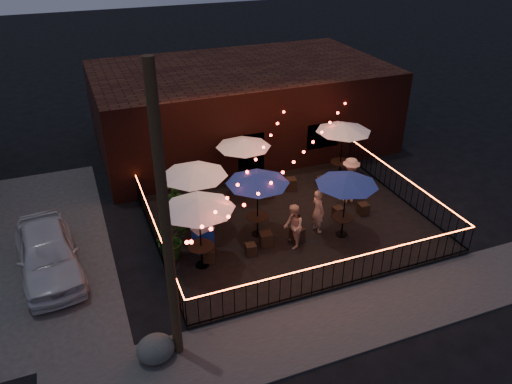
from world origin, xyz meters
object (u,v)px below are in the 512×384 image
(boulder, at_px, (155,349))
(cafe_table_4, at_px, (347,181))
(cafe_table_0, at_px, (198,205))
(cooler, at_px, (203,239))
(cafe_table_3, at_px, (243,143))
(cafe_table_5, at_px, (344,128))
(cafe_table_1, at_px, (194,171))
(cafe_table_2, at_px, (258,179))
(utility_pole, at_px, (166,228))

(boulder, bearing_deg, cafe_table_4, 23.13)
(cafe_table_0, height_order, cooler, cafe_table_0)
(cafe_table_3, height_order, cooler, cafe_table_3)
(cafe_table_0, distance_m, cafe_table_5, 8.34)
(cafe_table_0, bearing_deg, cafe_table_4, -1.13)
(cafe_table_0, bearing_deg, boulder, -123.96)
(cafe_table_3, bearing_deg, cafe_table_1, -142.19)
(cafe_table_0, relative_size, cafe_table_4, 1.15)
(cafe_table_0, distance_m, cafe_table_1, 2.23)
(cafe_table_4, xyz_separation_m, boulder, (-7.46, -3.19, -2.00))
(cafe_table_0, xyz_separation_m, cafe_table_2, (2.40, 1.05, -0.08))
(cafe_table_2, distance_m, boulder, 6.66)
(cafe_table_2, height_order, cafe_table_4, cafe_table_2)
(cafe_table_4, relative_size, boulder, 2.55)
(cafe_table_1, bearing_deg, cafe_table_4, -25.47)
(cafe_table_5, bearing_deg, cafe_table_4, -118.54)
(cafe_table_4, distance_m, cooler, 5.34)
(cafe_table_3, relative_size, cooler, 3.08)
(cafe_table_0, height_order, cafe_table_4, cafe_table_0)
(cafe_table_4, bearing_deg, boulder, -156.87)
(utility_pole, xyz_separation_m, cafe_table_1, (2.05, 5.41, -1.45))
(cafe_table_5, distance_m, boulder, 12.16)
(cafe_table_1, distance_m, cafe_table_4, 5.31)
(cafe_table_4, relative_size, cafe_table_5, 0.82)
(cafe_table_3, xyz_separation_m, cooler, (-2.73, -3.32, -1.79))
(cafe_table_0, distance_m, cafe_table_2, 2.62)
(cafe_table_2, xyz_separation_m, cafe_table_5, (5.00, 2.80, 0.11))
(cafe_table_2, bearing_deg, boulder, -136.72)
(cafe_table_5, height_order, boulder, cafe_table_5)
(boulder, bearing_deg, cafe_table_5, 36.61)
(cooler, bearing_deg, cafe_table_5, 3.33)
(cooler, bearing_deg, boulder, -140.85)
(cafe_table_3, relative_size, cafe_table_5, 0.92)
(cafe_table_1, bearing_deg, cafe_table_2, -30.04)
(cafe_table_0, xyz_separation_m, cafe_table_3, (3.02, 4.17, -0.11))
(cafe_table_0, xyz_separation_m, cafe_table_4, (5.24, -0.10, -0.12))
(cafe_table_2, xyz_separation_m, boulder, (-4.61, -4.34, -2.04))
(cooler, distance_m, boulder, 4.84)
(cafe_table_2, relative_size, cooler, 3.21)
(cafe_table_0, bearing_deg, utility_pole, -116.33)
(cafe_table_4, height_order, boulder, cafe_table_4)
(utility_pole, height_order, boulder, utility_pole)
(cafe_table_1, bearing_deg, cafe_table_0, -101.76)
(cafe_table_2, distance_m, cafe_table_3, 3.17)
(cooler, height_order, boulder, cooler)
(utility_pole, distance_m, cafe_table_4, 7.70)
(cafe_table_5, relative_size, cooler, 3.33)
(utility_pole, bearing_deg, cafe_table_2, 47.02)
(cafe_table_1, distance_m, cooler, 2.36)
(utility_pole, relative_size, cafe_table_0, 2.86)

